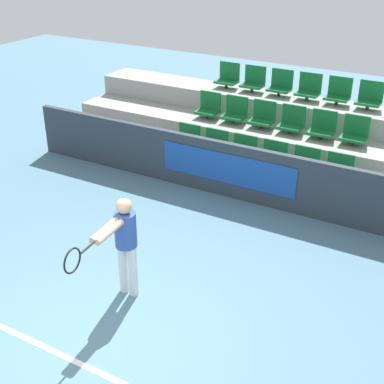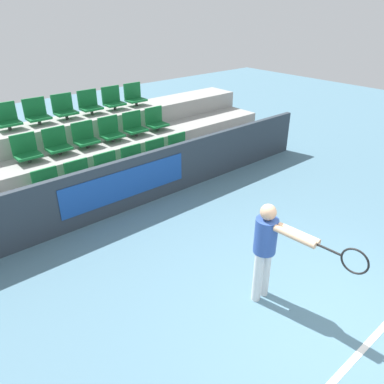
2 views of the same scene
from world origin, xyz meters
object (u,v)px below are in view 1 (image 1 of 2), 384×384
Objects in this scene: stadium_chair_9 at (292,121)px; tennis_player at (123,240)px; stadium_chair_7 at (235,112)px; stadium_chair_16 at (338,93)px; stadium_chair_11 at (355,132)px; stadium_chair_14 at (280,85)px; stadium_chair_10 at (322,127)px; stadium_chair_1 at (215,145)px; stadium_chair_8 at (263,116)px; stadium_chair_3 at (273,157)px; stadium_chair_12 at (228,77)px; stadium_chair_5 at (338,171)px; stadium_chair_6 at (209,107)px; stadium_chair_15 at (309,89)px; stadium_chair_17 at (370,97)px; stadium_chair_13 at (254,81)px; stadium_chair_0 at (188,140)px; stadium_chair_2 at (243,151)px; stadium_chair_4 at (305,164)px.

stadium_chair_9 is 5.12m from tennis_player.
stadium_chair_16 is (1.91, 0.93, 0.45)m from stadium_chair_7.
stadium_chair_7 is at bearing 180.00° from stadium_chair_11.
stadium_chair_14 reaches higher than stadium_chair_7.
stadium_chair_7 is at bearing 180.00° from stadium_chair_10.
stadium_chair_1 is 1.21m from stadium_chair_8.
stadium_chair_8 is at bearing 124.56° from stadium_chair_3.
stadium_chair_5 is at bearing -30.14° from stadium_chair_12.
stadium_chair_6 is 2.17m from stadium_chair_15.
stadium_chair_5 is 1.00× the size of stadium_chair_8.
stadium_chair_17 is (1.28, 1.85, 0.90)m from stadium_chair_3.
stadium_chair_10 is 1.00× the size of stadium_chair_11.
stadium_chair_11 is at bearing -55.44° from stadium_chair_16.
stadium_chair_7 is at bearing 90.00° from stadium_chair_1.
stadium_chair_8 is at bearing 86.73° from tennis_player.
stadium_chair_13 is at bearing 160.05° from stadium_chair_11.
stadium_chair_13 reaches higher than stadium_chair_8.
stadium_chair_16 is at bearing 35.97° from stadium_chair_0.
stadium_chair_2 is at bearing -55.44° from stadium_chair_12.
stadium_chair_14 reaches higher than stadium_chair_0.
stadium_chair_2 is 1.00× the size of stadium_chair_7.
stadium_chair_1 is 1.00× the size of stadium_chair_7.
stadium_chair_2 is 2.15m from stadium_chair_13.
stadium_chair_16 is at bearing 0.00° from stadium_chair_13.
stadium_chair_0 is at bearing -90.00° from stadium_chair_12.
stadium_chair_13 is at bearing 0.00° from stadium_chair_12.
stadium_chair_13 and stadium_chair_16 have the same top height.
tennis_player reaches higher than stadium_chair_4.
stadium_chair_7 and stadium_chair_9 have the same top height.
stadium_chair_14 is (0.00, 0.93, 0.45)m from stadium_chair_8.
stadium_chair_7 is 1.00× the size of stadium_chair_13.
stadium_chair_15 is (1.28, 1.85, 0.90)m from stadium_chair_1.
stadium_chair_14 is (-1.28, 0.93, 0.45)m from stadium_chair_10.
tennis_player reaches higher than stadium_chair_2.
stadium_chair_14 reaches higher than stadium_chair_11.
stadium_chair_11 is (0.00, 0.93, 0.45)m from stadium_chair_5.
stadium_chair_10 and stadium_chair_11 have the same top height.
stadium_chair_4 is at bearing -124.56° from stadium_chair_11.
stadium_chair_17 is at bearing 0.00° from stadium_chair_13.
stadium_chair_16 is (0.64, 0.00, 0.00)m from stadium_chair_15.
stadium_chair_16 is at bearing 0.00° from stadium_chair_15.
stadium_chair_6 is at bearing 124.56° from stadium_chair_1.
stadium_chair_17 is at bearing 35.97° from stadium_chair_1.
stadium_chair_3 is 0.64m from stadium_chair_4.
stadium_chair_12 is at bearing 109.00° from stadium_chair_1.
stadium_chair_1 is at bearing 180.00° from stadium_chair_2.
stadium_chair_3 is 1.00× the size of stadium_chair_9.
stadium_chair_1 is 3.28m from stadium_chair_17.
stadium_chair_11 is at bearing 0.00° from stadium_chair_6.
stadium_chair_3 is 4.20m from tennis_player.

